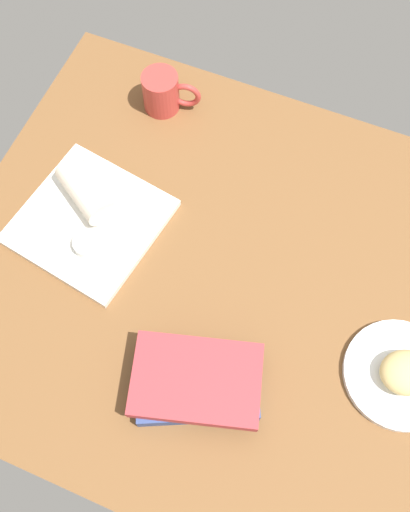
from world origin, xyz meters
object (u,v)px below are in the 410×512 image
object	(u,v)px
coffee_mug	(163,92)
square_plate	(90,221)
breakfast_wrap	(86,191)
round_plate	(399,374)
scone_pastry	(407,373)
book_stack	(197,382)
sauce_cup	(88,244)

from	to	relation	value
coffee_mug	square_plate	bearing A→B (deg)	86.81
square_plate	breakfast_wrap	world-z (taller)	breakfast_wrap
square_plate	breakfast_wrap	xyz separation A→B (cm)	(2.11, -4.17, 4.01)
breakfast_wrap	round_plate	bearing A→B (deg)	113.29
scone_pastry	book_stack	xyz separation A→B (cm)	(32.69, 15.17, -0.59)
square_plate	coffee_mug	xyz separation A→B (cm)	(-1.78, -31.94, 3.78)
breakfast_wrap	coffee_mug	size ratio (longest dim) A/B	1.06
breakfast_wrap	book_stack	size ratio (longest dim) A/B	0.53
square_plate	sauce_cup	world-z (taller)	sauce_cup
round_plate	book_stack	size ratio (longest dim) A/B	0.79
breakfast_wrap	sauce_cup	bearing A→B (deg)	59.18
square_plate	breakfast_wrap	size ratio (longest dim) A/B	1.98
round_plate	coffee_mug	world-z (taller)	coffee_mug
round_plate	square_plate	bearing A→B (deg)	-5.64
scone_pastry	sauce_cup	distance (cm)	62.07
round_plate	coffee_mug	xyz separation A→B (cm)	(62.49, -38.28, 3.88)
book_stack	square_plate	bearing A→B (deg)	-34.20
square_plate	book_stack	size ratio (longest dim) A/B	1.04
round_plate	breakfast_wrap	xyz separation A→B (cm)	(66.38, -10.51, 4.11)
scone_pastry	square_plate	world-z (taller)	scone_pastry
coffee_mug	breakfast_wrap	bearing A→B (deg)	82.02
scone_pastry	coffee_mug	xyz separation A→B (cm)	(62.91, -38.52, 0.84)
round_plate	sauce_cup	size ratio (longest dim) A/B	3.54
sauce_cup	coffee_mug	size ratio (longest dim) A/B	0.45
round_plate	square_plate	distance (cm)	64.58
sauce_cup	book_stack	bearing A→B (deg)	150.61
sauce_cup	book_stack	world-z (taller)	book_stack
scone_pastry	square_plate	bearing A→B (deg)	-5.81
round_plate	sauce_cup	bearing A→B (deg)	-1.05
scone_pastry	sauce_cup	bearing A→B (deg)	-1.26
round_plate	scone_pastry	bearing A→B (deg)	150.96
sauce_cup	breakfast_wrap	world-z (taller)	breakfast_wrap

